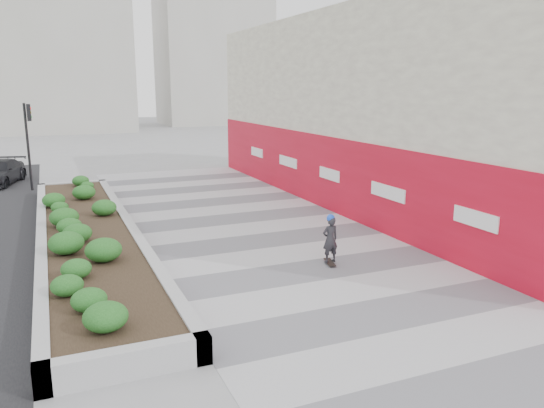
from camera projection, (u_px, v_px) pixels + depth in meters
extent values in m
plane|color=gray|center=(346.00, 293.00, 12.99)|extent=(160.00, 160.00, 0.00)
cube|color=#A8A8AD|center=(294.00, 258.00, 15.68)|extent=(8.00, 36.00, 0.01)
cube|color=#B8AC9D|center=(382.00, 109.00, 22.88)|extent=(6.00, 24.00, 8.00)
cube|color=red|center=(319.00, 171.00, 22.28)|extent=(0.12, 24.00, 3.00)
cube|color=#9E9EA0|center=(127.00, 363.00, 9.17)|extent=(3.00, 0.30, 0.55)
cube|color=#9E9EA0|center=(73.00, 188.00, 25.07)|extent=(3.00, 0.30, 0.55)
cube|color=#9E9EA0|center=(42.00, 239.00, 16.60)|extent=(0.30, 18.00, 0.55)
cube|color=#9E9EA0|center=(130.00, 230.00, 17.63)|extent=(0.30, 18.00, 0.55)
cube|color=#2D2116|center=(87.00, 235.00, 17.12)|extent=(2.40, 17.40, 0.50)
cylinder|color=black|center=(28.00, 147.00, 25.47)|extent=(0.12, 0.12, 4.20)
cube|color=black|center=(29.00, 113.00, 25.18)|extent=(0.18, 0.28, 0.80)
cube|color=#ADAAA3|center=(52.00, 40.00, 58.32)|extent=(16.00, 12.00, 20.00)
cube|color=#ADAAA3|center=(213.00, 32.00, 70.02)|extent=(14.00, 10.00, 24.00)
cylinder|color=#595654|center=(309.00, 256.00, 15.87)|extent=(0.44, 0.44, 0.01)
cube|color=black|center=(330.00, 262.00, 15.10)|extent=(0.39, 0.75, 0.02)
imported|color=#2A292F|center=(330.00, 239.00, 14.96)|extent=(0.49, 0.33, 1.32)
sphere|color=blue|center=(331.00, 218.00, 14.82)|extent=(0.23, 0.23, 0.23)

